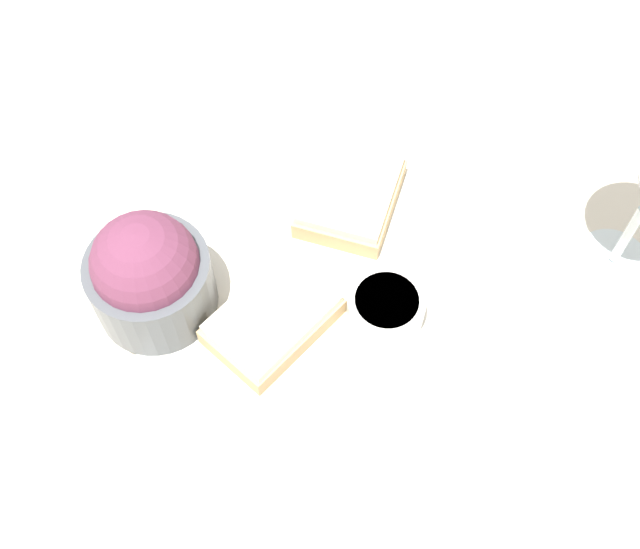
{
  "coord_description": "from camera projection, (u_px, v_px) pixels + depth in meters",
  "views": [
    {
      "loc": [
        -0.28,
        -0.15,
        0.58
      ],
      "look_at": [
        0.0,
        0.0,
        0.03
      ],
      "focal_mm": 45.0,
      "sensor_mm": 36.0,
      "label": 1
    }
  ],
  "objects": [
    {
      "name": "ground_plane",
      "position": [
        320.0,
        295.0,
        0.66
      ],
      "size": [
        4.0,
        4.0,
        0.0
      ],
      "primitive_type": "plane",
      "color": "beige"
    },
    {
      "name": "cheese_toast_near",
      "position": [
        350.0,
        196.0,
        0.68
      ],
      "size": [
        0.11,
        0.09,
        0.03
      ],
      "color": "tan",
      "rests_on": "dinner_plate"
    },
    {
      "name": "salad_bowl",
      "position": [
        149.0,
        274.0,
        0.61
      ],
      "size": [
        0.1,
        0.1,
        0.1
      ],
      "color": "#4C5156",
      "rests_on": "dinner_plate"
    },
    {
      "name": "dinner_plate",
      "position": [
        320.0,
        291.0,
        0.66
      ],
      "size": [
        0.31,
        0.31,
        0.01
      ],
      "color": "silver",
      "rests_on": "ground_plane"
    },
    {
      "name": "sauce_ramekin",
      "position": [
        384.0,
        310.0,
        0.62
      ],
      "size": [
        0.06,
        0.06,
        0.03
      ],
      "color": "white",
      "rests_on": "dinner_plate"
    },
    {
      "name": "cheese_toast_far",
      "position": [
        273.0,
        319.0,
        0.62
      ],
      "size": [
        0.11,
        0.09,
        0.03
      ],
      "color": "tan",
      "rests_on": "dinner_plate"
    }
  ]
}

